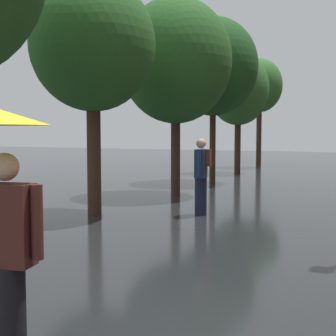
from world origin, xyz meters
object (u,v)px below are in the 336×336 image
(street_tree_4, at_px, (238,89))
(street_tree_5, at_px, (260,86))
(street_tree_1, at_px, (93,46))
(street_tree_3, at_px, (213,67))
(pedestrian_walking_far, at_px, (201,175))
(street_tree_2, at_px, (176,61))

(street_tree_4, xyz_separation_m, street_tree_5, (0.09, 3.58, 0.41))
(street_tree_1, relative_size, street_tree_4, 0.99)
(street_tree_3, bearing_deg, street_tree_1, -92.30)
(street_tree_3, bearing_deg, pedestrian_walking_far, -73.56)
(street_tree_1, xyz_separation_m, street_tree_5, (0.17, 14.95, 0.35))
(street_tree_4, relative_size, pedestrian_walking_far, 3.12)
(street_tree_3, height_order, street_tree_5, street_tree_3)
(street_tree_3, xyz_separation_m, pedestrian_walking_far, (1.93, -6.53, -3.16))
(street_tree_2, distance_m, pedestrian_walking_far, 4.53)
(street_tree_1, bearing_deg, street_tree_4, 89.64)
(street_tree_2, xyz_separation_m, pedestrian_walking_far, (1.85, -2.95, -2.90))
(street_tree_4, relative_size, street_tree_5, 0.97)
(street_tree_1, xyz_separation_m, street_tree_2, (0.37, 3.72, 0.13))
(street_tree_2, bearing_deg, street_tree_3, 91.29)
(street_tree_2, distance_m, street_tree_3, 3.59)
(street_tree_1, height_order, pedestrian_walking_far, street_tree_1)
(street_tree_1, distance_m, street_tree_4, 11.37)
(street_tree_2, xyz_separation_m, street_tree_3, (-0.08, 3.58, 0.26))
(street_tree_2, height_order, pedestrian_walking_far, street_tree_2)
(pedestrian_walking_far, bearing_deg, street_tree_3, 106.44)
(street_tree_4, distance_m, street_tree_5, 3.60)
(street_tree_2, bearing_deg, street_tree_5, 91.06)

